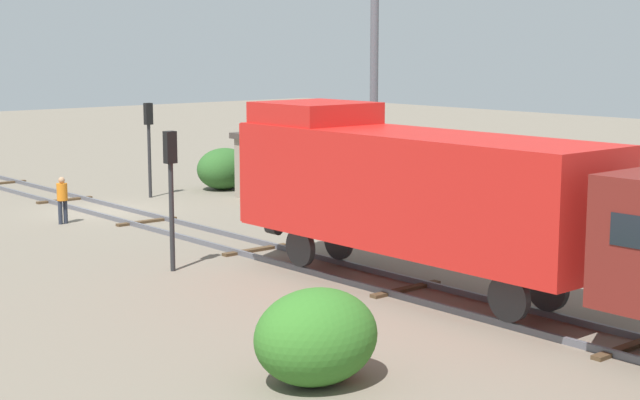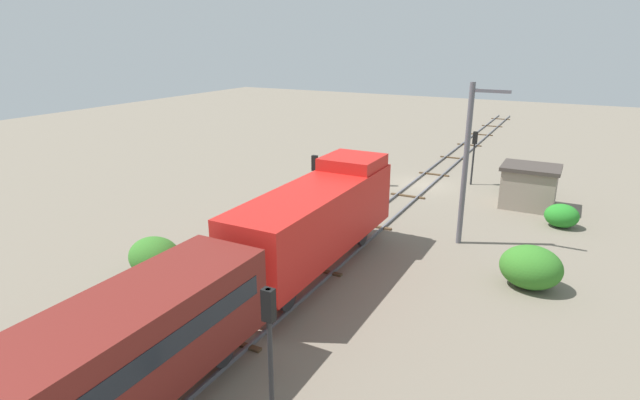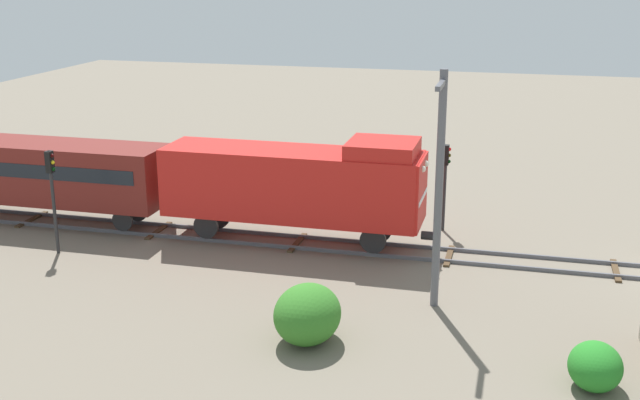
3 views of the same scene
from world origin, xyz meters
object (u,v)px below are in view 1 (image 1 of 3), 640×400
at_px(traffic_signal_near, 149,132).
at_px(worker_near_track, 62,196).
at_px(traffic_signal_mid, 171,174).
at_px(catenary_mast, 375,102).
at_px(relay_hut, 283,165).
at_px(locomotive, 407,186).

height_order(traffic_signal_near, worker_near_track, traffic_signal_near).
height_order(traffic_signal_mid, catenary_mast, catenary_mast).
bearing_deg(catenary_mast, relay_hut, -106.82).
bearing_deg(traffic_signal_mid, traffic_signal_near, -118.25).
relative_size(catenary_mast, relay_hut, 2.40).
xyz_separation_m(locomotive, traffic_signal_mid, (3.40, -5.93, 0.00)).
height_order(locomotive, catenary_mast, catenary_mast).
height_order(worker_near_track, relay_hut, relay_hut).
height_order(traffic_signal_mid, worker_near_track, traffic_signal_mid).
bearing_deg(relay_hut, locomotive, 62.79).
xyz_separation_m(locomotive, relay_hut, (-7.50, -14.58, -1.38)).
xyz_separation_m(locomotive, catenary_mast, (-5.06, -6.51, 1.67)).
bearing_deg(worker_near_track, catenary_mast, 152.89).
relative_size(worker_near_track, relay_hut, 0.49).
xyz_separation_m(traffic_signal_near, catenary_mast, (-1.86, 11.71, 1.67)).
distance_m(locomotive, relay_hut, 16.46).
bearing_deg(traffic_signal_mid, relay_hut, -141.55).
relative_size(traffic_signal_near, catenary_mast, 0.47).
bearing_deg(locomotive, traffic_signal_mid, -60.17).
height_order(locomotive, worker_near_track, locomotive).
bearing_deg(catenary_mast, worker_near_track, -48.22).
bearing_deg(catenary_mast, traffic_signal_near, -80.98).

